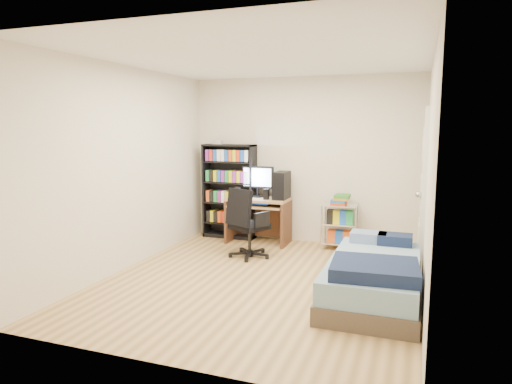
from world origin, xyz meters
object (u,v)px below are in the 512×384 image
at_px(media_shelf, 229,190).
at_px(computer_desk, 265,202).
at_px(bed, 374,277).
at_px(office_chair, 247,235).

relative_size(media_shelf, computer_desk, 1.33).
xyz_separation_m(computer_desk, bed, (1.79, -1.80, -0.40)).
height_order(computer_desk, bed, computer_desk).
bearing_deg(bed, office_chair, 151.39).
bearing_deg(computer_desk, bed, -45.12).
distance_m(media_shelf, bed, 3.16).
relative_size(computer_desk, office_chair, 1.22).
bearing_deg(office_chair, computer_desk, 116.93).
xyz_separation_m(media_shelf, office_chair, (0.67, -0.97, -0.46)).
bearing_deg(computer_desk, office_chair, -88.02).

